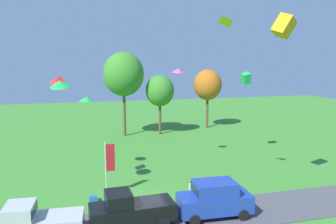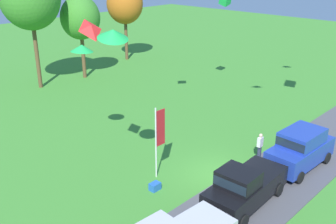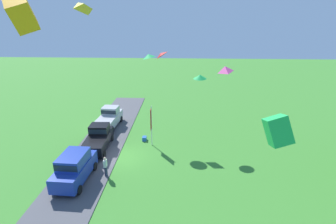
{
  "view_description": "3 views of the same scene",
  "coord_description": "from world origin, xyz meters",
  "px_view_note": "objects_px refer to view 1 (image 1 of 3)",
  "views": [
    {
      "loc": [
        -3.9,
        -20.78,
        9.78
      ],
      "look_at": [
        2.43,
        3.11,
        5.93
      ],
      "focal_mm": 35.0,
      "sensor_mm": 36.0,
      "label": 1
    },
    {
      "loc": [
        -15.59,
        -10.95,
        11.31
      ],
      "look_at": [
        -0.31,
        3.62,
        2.93
      ],
      "focal_mm": 42.0,
      "sensor_mm": 36.0,
      "label": 2
    },
    {
      "loc": [
        20.73,
        5.23,
        11.95
      ],
      "look_at": [
        -0.78,
        4.18,
        4.09
      ],
      "focal_mm": 28.0,
      "sensor_mm": 36.0,
      "label": 3
    }
  ],
  "objects_px": {
    "flag_banner": "(109,161)",
    "kite_diamond_topmost": "(57,81)",
    "person_on_lawn": "(192,192)",
    "kite_box_high_right": "(246,78)",
    "tree_left_of_center": "(160,91)",
    "tree_far_right": "(124,74)",
    "kite_box_mid_center": "(284,26)",
    "kite_delta_low_drifter": "(60,84)",
    "car_suv_mid_row": "(214,198)",
    "kite_diamond_high_left": "(226,20)",
    "cooler_box": "(93,199)",
    "tree_lone_near": "(208,85)",
    "car_pickup_by_flagpole": "(129,209)",
    "kite_delta_near_flag": "(87,99)",
    "car_pickup_near_entrance": "(32,223)",
    "kite_diamond_over_trees": "(178,70)"
  },
  "relations": [
    {
      "from": "cooler_box",
      "to": "tree_lone_near",
      "type": "bearing_deg",
      "value": 52.15
    },
    {
      "from": "kite_diamond_high_left",
      "to": "kite_delta_near_flag",
      "type": "relative_size",
      "value": 0.78
    },
    {
      "from": "person_on_lawn",
      "to": "tree_left_of_center",
      "type": "relative_size",
      "value": 0.21
    },
    {
      "from": "car_pickup_near_entrance",
      "to": "tree_far_right",
      "type": "bearing_deg",
      "value": 71.48
    },
    {
      "from": "cooler_box",
      "to": "kite_diamond_over_trees",
      "type": "relative_size",
      "value": 0.6
    },
    {
      "from": "kite_diamond_over_trees",
      "to": "kite_delta_low_drifter",
      "type": "bearing_deg",
      "value": -149.58
    },
    {
      "from": "tree_lone_near",
      "to": "kite_diamond_topmost",
      "type": "relative_size",
      "value": 8.42
    },
    {
      "from": "car_suv_mid_row",
      "to": "cooler_box",
      "type": "distance_m",
      "value": 8.56
    },
    {
      "from": "kite_diamond_topmost",
      "to": "kite_diamond_over_trees",
      "type": "distance_m",
      "value": 11.28
    },
    {
      "from": "tree_lone_near",
      "to": "kite_diamond_over_trees",
      "type": "relative_size",
      "value": 9.21
    },
    {
      "from": "kite_delta_low_drifter",
      "to": "tree_left_of_center",
      "type": "bearing_deg",
      "value": 59.33
    },
    {
      "from": "tree_left_of_center",
      "to": "kite_delta_low_drifter",
      "type": "distance_m",
      "value": 22.54
    },
    {
      "from": "kite_diamond_topmost",
      "to": "kite_diamond_over_trees",
      "type": "bearing_deg",
      "value": 24.74
    },
    {
      "from": "tree_lone_near",
      "to": "kite_diamond_high_left",
      "type": "height_order",
      "value": "kite_diamond_high_left"
    },
    {
      "from": "car_pickup_by_flagpole",
      "to": "tree_left_of_center",
      "type": "bearing_deg",
      "value": 72.3
    },
    {
      "from": "car_pickup_near_entrance",
      "to": "kite_diamond_topmost",
      "type": "bearing_deg",
      "value": 78.46
    },
    {
      "from": "kite_box_high_right",
      "to": "flag_banner",
      "type": "bearing_deg",
      "value": -156.13
    },
    {
      "from": "tree_left_of_center",
      "to": "kite_diamond_topmost",
      "type": "bearing_deg",
      "value": -122.8
    },
    {
      "from": "car_pickup_by_flagpole",
      "to": "kite_delta_low_drifter",
      "type": "relative_size",
      "value": 3.83
    },
    {
      "from": "tree_far_right",
      "to": "kite_box_mid_center",
      "type": "relative_size",
      "value": 8.55
    },
    {
      "from": "tree_left_of_center",
      "to": "kite_box_high_right",
      "type": "relative_size",
      "value": 7.86
    },
    {
      "from": "tree_left_of_center",
      "to": "kite_diamond_over_trees",
      "type": "bearing_deg",
      "value": -96.19
    },
    {
      "from": "car_suv_mid_row",
      "to": "flag_banner",
      "type": "xyz_separation_m",
      "value": [
        -6.1,
        5.19,
        1.28
      ]
    },
    {
      "from": "car_pickup_by_flagpole",
      "to": "kite_delta_near_flag",
      "type": "height_order",
      "value": "kite_delta_near_flag"
    },
    {
      "from": "person_on_lawn",
      "to": "kite_delta_low_drifter",
      "type": "relative_size",
      "value": 1.29
    },
    {
      "from": "tree_left_of_center",
      "to": "tree_lone_near",
      "type": "height_order",
      "value": "tree_lone_near"
    },
    {
      "from": "tree_left_of_center",
      "to": "kite_box_high_right",
      "type": "xyz_separation_m",
      "value": [
        5.8,
        -12.57,
        2.23
      ]
    },
    {
      "from": "tree_far_right",
      "to": "kite_box_mid_center",
      "type": "height_order",
      "value": "kite_box_mid_center"
    },
    {
      "from": "car_suv_mid_row",
      "to": "person_on_lawn",
      "type": "height_order",
      "value": "car_suv_mid_row"
    },
    {
      "from": "car_pickup_by_flagpole",
      "to": "kite_diamond_high_left",
      "type": "bearing_deg",
      "value": 18.71
    },
    {
      "from": "tree_left_of_center",
      "to": "person_on_lawn",
      "type": "bearing_deg",
      "value": -97.73
    },
    {
      "from": "kite_diamond_high_left",
      "to": "kite_delta_near_flag",
      "type": "bearing_deg",
      "value": 141.98
    },
    {
      "from": "car_suv_mid_row",
      "to": "car_pickup_near_entrance",
      "type": "bearing_deg",
      "value": -179.18
    },
    {
      "from": "flag_banner",
      "to": "kite_diamond_topmost",
      "type": "bearing_deg",
      "value": 168.26
    },
    {
      "from": "tree_left_of_center",
      "to": "tree_lone_near",
      "type": "bearing_deg",
      "value": 18.49
    },
    {
      "from": "car_pickup_near_entrance",
      "to": "car_pickup_by_flagpole",
      "type": "xyz_separation_m",
      "value": [
        5.32,
        0.36,
        0.0
      ]
    },
    {
      "from": "car_suv_mid_row",
      "to": "kite_diamond_high_left",
      "type": "bearing_deg",
      "value": 57.06
    },
    {
      "from": "flag_banner",
      "to": "kite_box_high_right",
      "type": "bearing_deg",
      "value": 23.87
    },
    {
      "from": "kite_box_mid_center",
      "to": "kite_diamond_high_left",
      "type": "relative_size",
      "value": 1.33
    },
    {
      "from": "cooler_box",
      "to": "kite_delta_near_flag",
      "type": "xyz_separation_m",
      "value": [
        -0.14,
        5.42,
        6.46
      ]
    },
    {
      "from": "kite_delta_low_drifter",
      "to": "car_suv_mid_row",
      "type": "bearing_deg",
      "value": -27.28
    },
    {
      "from": "kite_diamond_high_left",
      "to": "kite_box_mid_center",
      "type": "bearing_deg",
      "value": -26.48
    },
    {
      "from": "kite_box_mid_center",
      "to": "kite_diamond_over_trees",
      "type": "relative_size",
      "value": 1.38
    },
    {
      "from": "kite_diamond_over_trees",
      "to": "tree_left_of_center",
      "type": "bearing_deg",
      "value": 83.81
    },
    {
      "from": "kite_box_mid_center",
      "to": "flag_banner",
      "type": "bearing_deg",
      "value": 159.05
    },
    {
      "from": "kite_diamond_topmost",
      "to": "kite_diamond_over_trees",
      "type": "height_order",
      "value": "kite_diamond_over_trees"
    },
    {
      "from": "kite_diamond_topmost",
      "to": "kite_delta_low_drifter",
      "type": "height_order",
      "value": "kite_diamond_topmost"
    },
    {
      "from": "cooler_box",
      "to": "kite_delta_low_drifter",
      "type": "height_order",
      "value": "kite_delta_low_drifter"
    },
    {
      "from": "kite_box_high_right",
      "to": "kite_diamond_topmost",
      "type": "height_order",
      "value": "kite_diamond_topmost"
    },
    {
      "from": "person_on_lawn",
      "to": "kite_box_high_right",
      "type": "xyz_separation_m",
      "value": [
        8.77,
        9.3,
        7.22
      ]
    }
  ]
}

